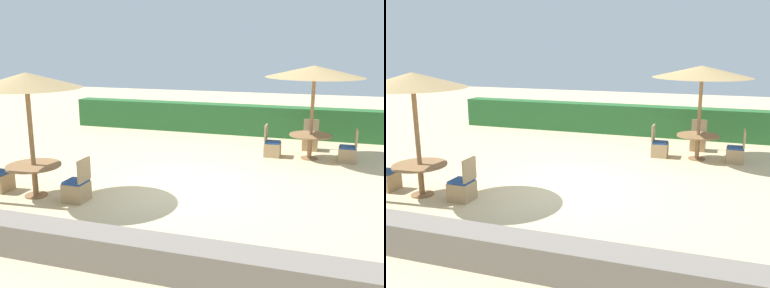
{
  "view_description": "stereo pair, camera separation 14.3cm",
  "coord_description": "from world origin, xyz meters",
  "views": [
    {
      "loc": [
        3.01,
        -8.83,
        3.23
      ],
      "look_at": [
        0.0,
        0.6,
        0.9
      ],
      "focal_mm": 40.0,
      "sensor_mm": 36.0,
      "label": 1
    },
    {
      "loc": [
        3.15,
        -8.78,
        3.23
      ],
      "look_at": [
        0.0,
        0.6,
        0.9
      ],
      "focal_mm": 40.0,
      "sensor_mm": 36.0,
      "label": 2
    }
  ],
  "objects": [
    {
      "name": "hedge_row",
      "position": [
        0.0,
        6.35,
        0.53
      ],
      "size": [
        13.0,
        0.7,
        1.06
      ],
      "primitive_type": "cube",
      "color": "#28602D",
      "rests_on": "ground_plane"
    },
    {
      "name": "patio_chair_front_left_east",
      "position": [
        -1.87,
        -1.47,
        0.26
      ],
      "size": [
        0.46,
        0.46,
        0.93
      ],
      "rotation": [
        0.0,
        0.0,
        1.57
      ],
      "color": "tan",
      "rests_on": "ground_plane"
    },
    {
      "name": "parasol_back_right",
      "position": [
        2.61,
        3.51,
        2.47
      ],
      "size": [
        2.71,
        2.71,
        2.65
      ],
      "color": "olive",
      "rests_on": "ground_plane"
    },
    {
      "name": "patio_chair_back_right_east",
      "position": [
        3.65,
        3.48,
        0.26
      ],
      "size": [
        0.46,
        0.46,
        0.93
      ],
      "rotation": [
        0.0,
        0.0,
        1.57
      ],
      "color": "tan",
      "rests_on": "ground_plane"
    },
    {
      "name": "parasol_front_left",
      "position": [
        -2.9,
        -1.48,
        2.48
      ],
      "size": [
        2.25,
        2.25,
        2.66
      ],
      "color": "olive",
      "rests_on": "ground_plane"
    },
    {
      "name": "round_table_back_right",
      "position": [
        2.61,
        3.51,
        0.58
      ],
      "size": [
        1.18,
        1.18,
        0.71
      ],
      "color": "olive",
      "rests_on": "ground_plane"
    },
    {
      "name": "round_table_front_left",
      "position": [
        -2.9,
        -1.48,
        0.57
      ],
      "size": [
        1.15,
        1.15,
        0.7
      ],
      "color": "olive",
      "rests_on": "ground_plane"
    },
    {
      "name": "patio_chair_back_right_north",
      "position": [
        2.57,
        4.62,
        0.26
      ],
      "size": [
        0.46,
        0.46,
        0.93
      ],
      "rotation": [
        0.0,
        0.0,
        3.14
      ],
      "color": "tan",
      "rests_on": "ground_plane"
    },
    {
      "name": "patio_chair_back_right_west",
      "position": [
        1.54,
        3.46,
        0.26
      ],
      "size": [
        0.46,
        0.46,
        0.93
      ],
      "rotation": [
        0.0,
        0.0,
        -1.57
      ],
      "color": "tan",
      "rests_on": "ground_plane"
    },
    {
      "name": "stone_border",
      "position": [
        0.0,
        -3.69,
        0.26
      ],
      "size": [
        10.0,
        0.56,
        0.53
      ],
      "primitive_type": "cube",
      "color": "slate",
      "rests_on": "ground_plane"
    },
    {
      "name": "ground_plane",
      "position": [
        0.0,
        0.0,
        0.0
      ],
      "size": [
        40.0,
        40.0,
        0.0
      ],
      "primitive_type": "plane",
      "color": "#D1BA8C"
    }
  ]
}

